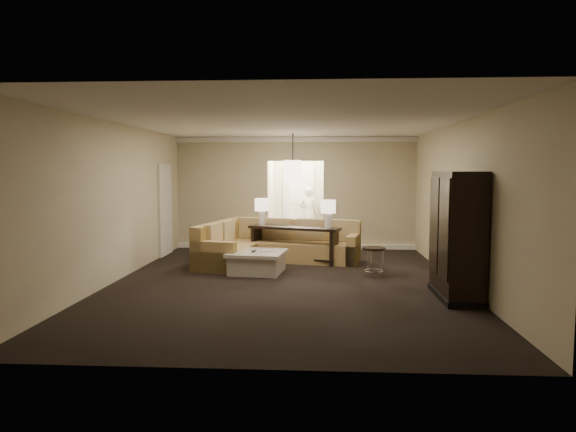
# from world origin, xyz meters

# --- Properties ---
(ground) EXTENTS (8.00, 8.00, 0.00)m
(ground) POSITION_xyz_m (0.00, 0.00, 0.00)
(ground) COLOR black
(ground) RESTS_ON ground
(wall_back) EXTENTS (6.00, 0.04, 2.80)m
(wall_back) POSITION_xyz_m (0.00, 4.00, 1.40)
(wall_back) COLOR #B9A98C
(wall_back) RESTS_ON ground
(wall_front) EXTENTS (6.00, 0.04, 2.80)m
(wall_front) POSITION_xyz_m (0.00, -4.00, 1.40)
(wall_front) COLOR #B9A98C
(wall_front) RESTS_ON ground
(wall_left) EXTENTS (0.04, 8.00, 2.80)m
(wall_left) POSITION_xyz_m (-3.00, 0.00, 1.40)
(wall_left) COLOR #B9A98C
(wall_left) RESTS_ON ground
(wall_right) EXTENTS (0.04, 8.00, 2.80)m
(wall_right) POSITION_xyz_m (3.00, 0.00, 1.40)
(wall_right) COLOR #B9A98C
(wall_right) RESTS_ON ground
(ceiling) EXTENTS (6.00, 8.00, 0.02)m
(ceiling) POSITION_xyz_m (0.00, 0.00, 2.80)
(ceiling) COLOR silver
(ceiling) RESTS_ON wall_back
(crown_molding) EXTENTS (6.00, 0.10, 0.12)m
(crown_molding) POSITION_xyz_m (0.00, 3.95, 2.73)
(crown_molding) COLOR white
(crown_molding) RESTS_ON wall_back
(baseboard) EXTENTS (6.00, 0.10, 0.12)m
(baseboard) POSITION_xyz_m (0.00, 3.95, 0.06)
(baseboard) COLOR white
(baseboard) RESTS_ON ground
(side_door) EXTENTS (0.05, 0.90, 2.10)m
(side_door) POSITION_xyz_m (-2.97, 2.80, 1.05)
(side_door) COLOR silver
(side_door) RESTS_ON ground
(foyer) EXTENTS (1.44, 2.02, 2.80)m
(foyer) POSITION_xyz_m (0.00, 5.34, 1.30)
(foyer) COLOR white
(foyer) RESTS_ON ground
(sectional_sofa) EXTENTS (3.40, 2.52, 0.90)m
(sectional_sofa) POSITION_xyz_m (-0.46, 1.96, 0.36)
(sectional_sofa) COLOR brown
(sectional_sofa) RESTS_ON ground
(coffee_table) EXTENTS (1.16, 1.16, 0.43)m
(coffee_table) POSITION_xyz_m (-0.59, 0.81, 0.21)
(coffee_table) COLOR beige
(coffee_table) RESTS_ON ground
(console_table) EXTENTS (2.02, 1.10, 0.77)m
(console_table) POSITION_xyz_m (0.06, 2.00, 0.46)
(console_table) COLOR black
(console_table) RESTS_ON ground
(armoire) EXTENTS (0.58, 1.35, 1.94)m
(armoire) POSITION_xyz_m (2.69, -0.97, 0.93)
(armoire) COLOR black
(armoire) RESTS_ON ground
(drink_table) EXTENTS (0.43, 0.43, 0.54)m
(drink_table) POSITION_xyz_m (1.61, 0.62, 0.39)
(drink_table) COLOR black
(drink_table) RESTS_ON ground
(table_lamp_left) EXTENTS (0.31, 0.31, 0.59)m
(table_lamp_left) POSITION_xyz_m (-0.66, 2.26, 1.16)
(table_lamp_left) COLOR white
(table_lamp_left) RESTS_ON console_table
(table_lamp_right) EXTENTS (0.31, 0.31, 0.59)m
(table_lamp_right) POSITION_xyz_m (0.78, 1.74, 1.16)
(table_lamp_right) COLOR white
(table_lamp_right) RESTS_ON console_table
(pendant_light) EXTENTS (0.38, 0.38, 1.09)m
(pendant_light) POSITION_xyz_m (0.00, 2.70, 1.95)
(pendant_light) COLOR black
(pendant_light) RESTS_ON ceiling
(person) EXTENTS (0.65, 0.47, 1.68)m
(person) POSITION_xyz_m (0.30, 5.60, 0.84)
(person) COLOR silver
(person) RESTS_ON ground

